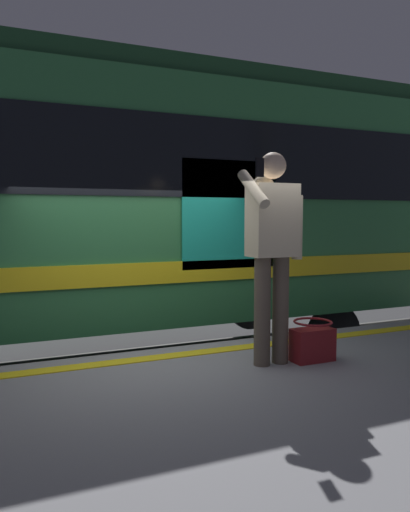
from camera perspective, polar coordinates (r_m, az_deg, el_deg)
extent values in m
plane|color=#3D3D3F|center=(5.17, -5.48, -20.78)|extent=(24.70, 24.70, 0.00)
cube|color=gray|center=(3.38, 5.96, -26.37)|extent=(14.85, 3.87, 0.95)
cube|color=yellow|center=(4.57, -4.38, -11.42)|extent=(14.56, 0.16, 0.01)
cube|color=slate|center=(6.50, -9.81, -14.68)|extent=(19.31, 0.08, 0.16)
cube|color=slate|center=(7.84, -12.37, -11.36)|extent=(19.31, 0.08, 0.16)
cube|color=#2D723F|center=(6.71, -19.33, 5.72)|extent=(11.80, 3.00, 2.86)
cube|color=#1B4426|center=(6.92, -19.68, 18.65)|extent=(11.57, 2.76, 0.24)
cube|color=black|center=(5.24, -18.18, 11.65)|extent=(11.21, 0.03, 0.90)
cube|color=yellow|center=(5.23, -17.83, -2.46)|extent=(11.21, 0.03, 0.24)
cube|color=#19A58C|center=(5.77, 2.92, 4.78)|extent=(1.20, 0.02, 1.25)
cylinder|color=black|center=(7.19, 14.56, -8.73)|extent=(0.84, 0.12, 0.84)
cylinder|color=black|center=(9.15, 5.19, -5.76)|extent=(0.84, 0.12, 0.84)
cylinder|color=brown|center=(4.33, 8.67, -6.13)|extent=(0.14, 0.14, 0.92)
cylinder|color=brown|center=(4.24, 6.60, -6.34)|extent=(0.14, 0.14, 0.92)
cube|color=beige|center=(4.21, 7.76, 4.08)|extent=(0.40, 0.24, 0.61)
sphere|color=beige|center=(4.35, 6.69, 7.86)|extent=(0.20, 0.20, 0.20)
sphere|color=beige|center=(4.23, 7.82, 10.26)|extent=(0.22, 0.22, 0.22)
cylinder|color=beige|center=(4.34, 10.57, 3.26)|extent=(0.09, 0.09, 0.55)
cylinder|color=beige|center=(4.03, 5.57, 7.71)|extent=(0.09, 0.42, 0.33)
cube|color=black|center=(3.95, 6.31, 10.09)|extent=(0.07, 0.02, 0.15)
cube|color=maroon|center=(4.50, 12.25, -9.95)|extent=(0.37, 0.18, 0.29)
torus|color=maroon|center=(4.45, 12.29, -7.41)|extent=(0.34, 0.34, 0.02)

